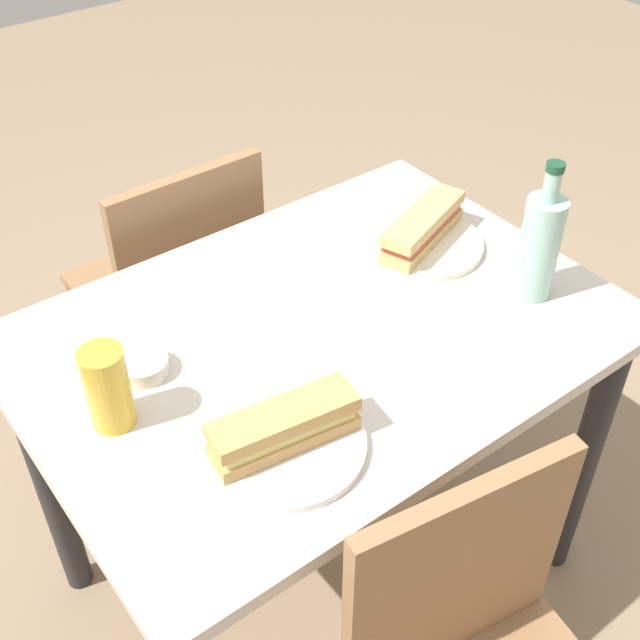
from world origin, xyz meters
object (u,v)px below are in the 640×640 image
Objects in this scene: water_bottle at (539,245)px; beer_glass at (108,388)px; chair_far at (179,289)px; knife_near at (262,418)px; plate_near at (285,444)px; baguette_sandwich_near at (284,426)px; dining_table at (320,379)px; knife_far at (395,233)px; baguette_sandwich_far at (423,227)px; olive_bowl at (142,366)px; plate_far at (421,243)px.

beer_glass is (-0.80, 0.18, -0.04)m from water_bottle.
chair_far is 4.87× the size of knife_near.
plate_near is 0.04m from baguette_sandwich_near.
dining_table is 7.27× the size of beer_glass.
knife_far is (0.52, 0.33, -0.03)m from baguette_sandwich_near.
beer_glass reaches higher than dining_table.
baguette_sandwich_near is (-0.22, -0.20, 0.18)m from dining_table.
knife_far is at bearing 121.20° from baguette_sandwich_far.
olive_bowl is (0.09, 0.07, -0.06)m from beer_glass.
dining_table is 0.36m from olive_bowl.
plate_far is at bearing -58.80° from knife_far.
plate_far is at bearing 0.00° from baguette_sandwich_far.
water_bottle is at bearing -62.36° from chair_far.
water_bottle is at bearing -12.68° from beer_glass.
baguette_sandwich_near is 0.86× the size of water_bottle.
olive_bowl is at bearing 179.13° from plate_far.
baguette_sandwich_far is 0.64m from olive_bowl.
plate_far is 2.81× the size of olive_bowl.
baguette_sandwich_near is at bearing -87.01° from knife_near.
baguette_sandwich_far is at bearing 27.06° from plate_near.
knife_near is (-0.22, -0.72, 0.29)m from chair_far.
dining_table is 0.36m from knife_far.
plate_near is at bearing -71.61° from olive_bowl.
baguette_sandwich_near is at bearing -152.94° from baguette_sandwich_far.
plate_far is at bearing -0.87° from olive_bowl.
baguette_sandwich_near is 0.62m from plate_far.
beer_glass is at bearing 139.81° from knife_near.
plate_near is at bearing -176.65° from water_bottle.
beer_glass reaches higher than plate_far.
beer_glass is at bearing -170.81° from knife_far.
knife_far is at bearing 3.68° from olive_bowl.
water_bottle is 1.90× the size of beer_glass.
plate_near is 1.06× the size of baguette_sandwich_near.
chair_far reaches higher than baguette_sandwich_near.
plate_near is (-0.22, -0.20, 0.14)m from dining_table.
dining_table is 0.45m from beer_glass.
dining_table is 0.32m from plate_near.
knife_near is at bearing -107.15° from chair_far.
knife_far is at bearing 32.43° from baguette_sandwich_near.
plate_near is 0.91× the size of water_bottle.
water_bottle is at bearing 3.35° from plate_near.
beer_glass is at bearing 131.04° from baguette_sandwich_near.
knife_near is 0.25m from olive_bowl.
beer_glass is (-0.41, 0.02, 0.20)m from dining_table.
plate_near is at bearing -152.94° from plate_far.
knife_near reaches higher than dining_table.
baguette_sandwich_far is 1.71× the size of beer_glass.
plate_near is at bearing 90.00° from baguette_sandwich_near.
chair_far is 0.78m from beer_glass.
knife_near is 1.10× the size of knife_far.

